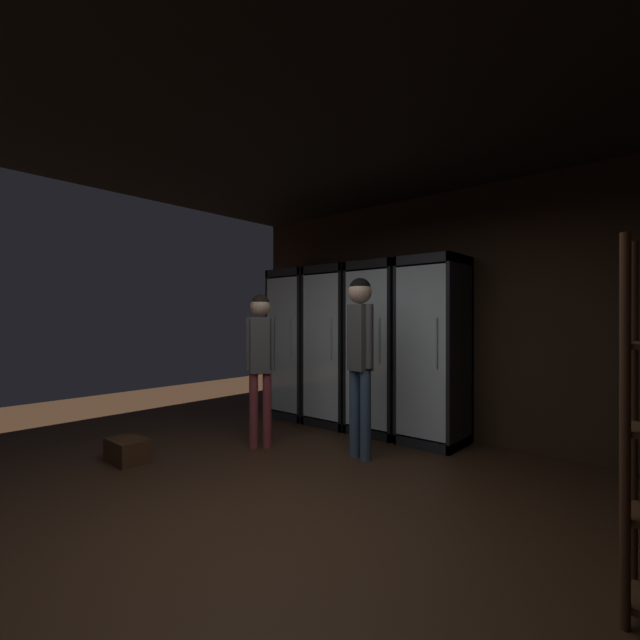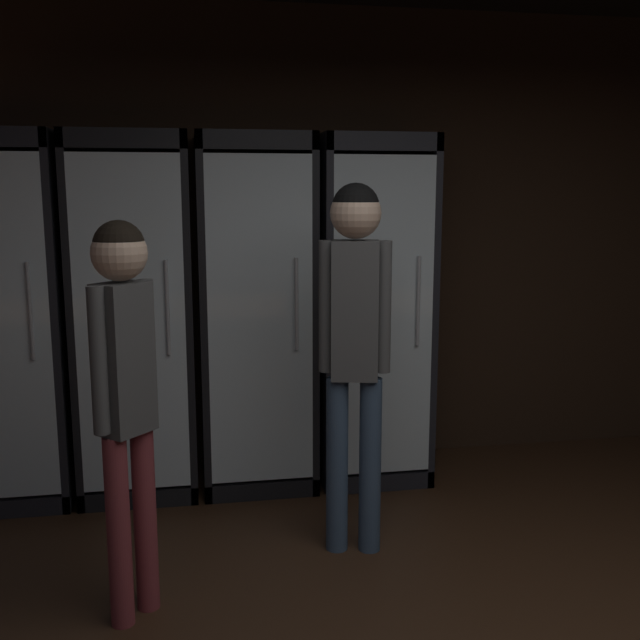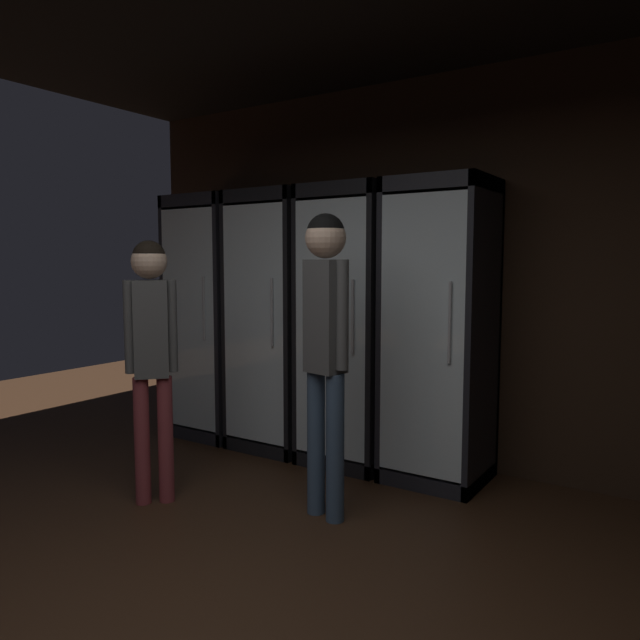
{
  "view_description": "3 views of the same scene",
  "coord_description": "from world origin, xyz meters",
  "px_view_note": "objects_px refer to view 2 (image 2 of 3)",
  "views": [
    {
      "loc": [
        2.04,
        -1.72,
        1.35
      ],
      "look_at": [
        -1.46,
        2.34,
        1.34
      ],
      "focal_mm": 24.58,
      "sensor_mm": 36.0,
      "label": 1
    },
    {
      "loc": [
        -1.16,
        -1.47,
        1.71
      ],
      "look_at": [
        -0.5,
        2.27,
        1.04
      ],
      "focal_mm": 40.92,
      "sensor_mm": 36.0,
      "label": 2
    },
    {
      "loc": [
        1.41,
        -1.12,
        1.48
      ],
      "look_at": [
        -1.14,
        2.75,
        1.03
      ],
      "focal_mm": 33.94,
      "sensor_mm": 36.0,
      "label": 3
    }
  ],
  "objects_px": {
    "cooler_center": "(255,317)",
    "cooler_far_left": "(9,324)",
    "cooler_left": "(136,320)",
    "shopper_far": "(125,369)",
    "cooler_right": "(368,313)",
    "shopper_near": "(355,323)"
  },
  "relations": [
    {
      "from": "cooler_far_left",
      "to": "shopper_far",
      "type": "distance_m",
      "value": 1.56
    },
    {
      "from": "shopper_near",
      "to": "cooler_center",
      "type": "bearing_deg",
      "value": 110.9
    },
    {
      "from": "shopper_far",
      "to": "shopper_near",
      "type": "bearing_deg",
      "value": 21.71
    },
    {
      "from": "cooler_left",
      "to": "cooler_right",
      "type": "height_order",
      "value": "same"
    },
    {
      "from": "cooler_left",
      "to": "shopper_near",
      "type": "relative_size",
      "value": 1.16
    },
    {
      "from": "shopper_near",
      "to": "shopper_far",
      "type": "bearing_deg",
      "value": -158.29
    },
    {
      "from": "cooler_left",
      "to": "shopper_near",
      "type": "height_order",
      "value": "cooler_left"
    },
    {
      "from": "shopper_near",
      "to": "cooler_far_left",
      "type": "bearing_deg",
      "value": 150.53
    },
    {
      "from": "cooler_center",
      "to": "cooler_right",
      "type": "xyz_separation_m",
      "value": [
        0.68,
        0.0,
        0.0
      ]
    },
    {
      "from": "cooler_far_left",
      "to": "cooler_center",
      "type": "distance_m",
      "value": 1.36
    },
    {
      "from": "cooler_far_left",
      "to": "cooler_center",
      "type": "height_order",
      "value": "same"
    },
    {
      "from": "cooler_far_left",
      "to": "shopper_far",
      "type": "relative_size",
      "value": 1.26
    },
    {
      "from": "cooler_left",
      "to": "shopper_near",
      "type": "bearing_deg",
      "value": -42.92
    },
    {
      "from": "cooler_left",
      "to": "cooler_center",
      "type": "distance_m",
      "value": 0.68
    },
    {
      "from": "cooler_right",
      "to": "cooler_center",
      "type": "bearing_deg",
      "value": -179.91
    },
    {
      "from": "shopper_near",
      "to": "shopper_far",
      "type": "relative_size",
      "value": 1.09
    },
    {
      "from": "cooler_right",
      "to": "shopper_near",
      "type": "relative_size",
      "value": 1.16
    },
    {
      "from": "cooler_left",
      "to": "cooler_right",
      "type": "xyz_separation_m",
      "value": [
        1.36,
        -0.0,
        0.0
      ]
    },
    {
      "from": "cooler_center",
      "to": "cooler_right",
      "type": "bearing_deg",
      "value": 0.09
    },
    {
      "from": "cooler_center",
      "to": "cooler_far_left",
      "type": "bearing_deg",
      "value": 179.95
    },
    {
      "from": "cooler_right",
      "to": "shopper_near",
      "type": "height_order",
      "value": "cooler_right"
    },
    {
      "from": "cooler_right",
      "to": "shopper_near",
      "type": "bearing_deg",
      "value": -107.25
    }
  ]
}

